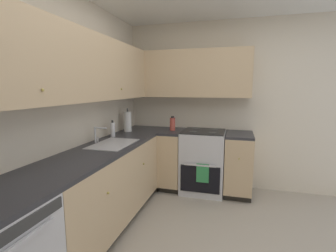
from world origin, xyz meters
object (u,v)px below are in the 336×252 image
(oven_range, at_px, (203,161))
(oil_bottle, at_px, (173,124))
(paper_towel_roll, at_px, (128,122))
(soap_bottle, at_px, (113,129))

(oven_range, distance_m, oil_bottle, 0.72)
(oven_range, bearing_deg, oil_bottle, 92.23)
(oven_range, bearing_deg, paper_towel_roll, 104.62)
(soap_bottle, xyz_separation_m, oil_bottle, (0.68, -0.63, 0.00))
(oven_range, height_order, oil_bottle, oil_bottle)
(soap_bottle, bearing_deg, oven_range, -57.62)
(soap_bottle, xyz_separation_m, paper_towel_roll, (0.42, -0.02, 0.05))
(oven_range, xyz_separation_m, soap_bottle, (-0.70, 1.11, 0.54))
(soap_bottle, distance_m, paper_towel_roll, 0.42)
(soap_bottle, relative_size, paper_towel_roll, 0.62)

